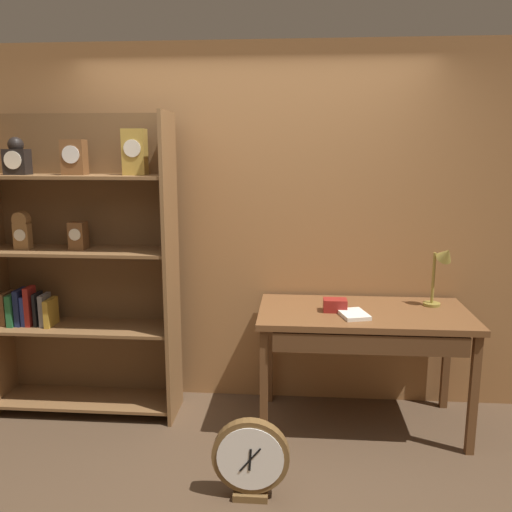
{
  "coord_description": "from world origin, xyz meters",
  "views": [
    {
      "loc": [
        0.32,
        -2.52,
        1.86
      ],
      "look_at": [
        0.05,
        0.84,
        1.19
      ],
      "focal_mm": 37.45,
      "sensor_mm": 36.0,
      "label": 1
    }
  ],
  "objects_px": {
    "workbench": "(364,325)",
    "open_repair_manual": "(353,314)",
    "toolbox_small": "(335,305)",
    "bookshelf": "(79,266)",
    "desk_lamp": "(442,267)",
    "round_clock_large": "(251,459)"
  },
  "relations": [
    {
      "from": "toolbox_small",
      "to": "round_clock_large",
      "type": "xyz_separation_m",
      "value": [
        -0.48,
        -0.82,
        -0.63
      ]
    },
    {
      "from": "workbench",
      "to": "open_repair_manual",
      "type": "bearing_deg",
      "value": -129.09
    },
    {
      "from": "toolbox_small",
      "to": "open_repair_manual",
      "type": "distance_m",
      "value": 0.15
    },
    {
      "from": "bookshelf",
      "to": "round_clock_large",
      "type": "bearing_deg",
      "value": -36.2
    },
    {
      "from": "workbench",
      "to": "open_repair_manual",
      "type": "distance_m",
      "value": 0.17
    },
    {
      "from": "desk_lamp",
      "to": "toolbox_small",
      "type": "bearing_deg",
      "value": -168.12
    },
    {
      "from": "workbench",
      "to": "desk_lamp",
      "type": "height_order",
      "value": "desk_lamp"
    },
    {
      "from": "toolbox_small",
      "to": "round_clock_large",
      "type": "distance_m",
      "value": 1.14
    },
    {
      "from": "toolbox_small",
      "to": "workbench",
      "type": "bearing_deg",
      "value": 1.06
    },
    {
      "from": "bookshelf",
      "to": "workbench",
      "type": "bearing_deg",
      "value": -3.56
    },
    {
      "from": "workbench",
      "to": "toolbox_small",
      "type": "xyz_separation_m",
      "value": [
        -0.19,
        -0.0,
        0.13
      ]
    },
    {
      "from": "toolbox_small",
      "to": "bookshelf",
      "type": "bearing_deg",
      "value": 175.93
    },
    {
      "from": "open_repair_manual",
      "to": "workbench",
      "type": "bearing_deg",
      "value": 35.49
    },
    {
      "from": "workbench",
      "to": "round_clock_large",
      "type": "distance_m",
      "value": 1.17
    },
    {
      "from": "bookshelf",
      "to": "open_repair_manual",
      "type": "distance_m",
      "value": 1.91
    },
    {
      "from": "bookshelf",
      "to": "desk_lamp",
      "type": "bearing_deg",
      "value": 0.53
    },
    {
      "from": "desk_lamp",
      "to": "round_clock_large",
      "type": "distance_m",
      "value": 1.76
    },
    {
      "from": "bookshelf",
      "to": "round_clock_large",
      "type": "distance_m",
      "value": 1.8
    },
    {
      "from": "bookshelf",
      "to": "round_clock_large",
      "type": "xyz_separation_m",
      "value": [
        1.29,
        -0.94,
        -0.83
      ]
    },
    {
      "from": "bookshelf",
      "to": "toolbox_small",
      "type": "bearing_deg",
      "value": -4.07
    },
    {
      "from": "workbench",
      "to": "desk_lamp",
      "type": "relative_size",
      "value": 3.19
    },
    {
      "from": "desk_lamp",
      "to": "round_clock_large",
      "type": "xyz_separation_m",
      "value": [
        -1.19,
        -0.97,
        -0.86
      ]
    }
  ]
}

